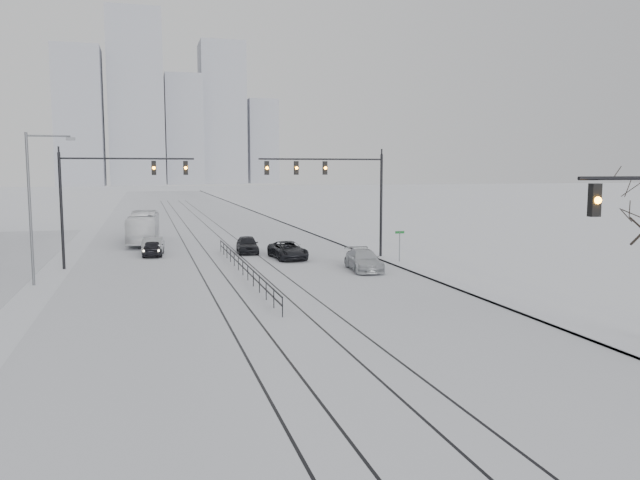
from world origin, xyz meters
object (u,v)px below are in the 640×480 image
(sedan_sb_inner, at_px, (153,248))
(sedan_nb_right, at_px, (364,260))
(sedan_sb_outer, at_px, (153,246))
(box_truck, at_px, (143,228))
(sedan_nb_front, at_px, (288,251))
(sedan_nb_far, at_px, (247,245))

(sedan_sb_inner, xyz_separation_m, sedan_nb_right, (13.67, -11.21, 0.05))
(sedan_sb_inner, relative_size, sedan_nb_right, 0.79)
(sedan_sb_outer, distance_m, sedan_nb_right, 18.26)
(box_truck, bearing_deg, sedan_sb_inner, 97.79)
(box_truck, bearing_deg, sedan_nb_front, 131.74)
(sedan_sb_inner, bearing_deg, sedan_nb_front, 160.15)
(sedan_sb_outer, xyz_separation_m, sedan_nb_right, (13.61, -12.16, -0.01))
(sedan_nb_front, relative_size, sedan_nb_right, 0.99)
(sedan_nb_far, bearing_deg, sedan_sb_outer, 175.03)
(sedan_sb_inner, bearing_deg, box_truck, -80.97)
(box_truck, bearing_deg, sedan_nb_far, 135.04)
(sedan_nb_front, xyz_separation_m, box_truck, (-10.62, 13.38, 0.78))
(sedan_nb_far, distance_m, box_truck, 12.30)
(sedan_sb_inner, xyz_separation_m, sedan_nb_front, (9.92, -4.50, 0.01))
(sedan_sb_inner, height_order, box_truck, box_truck)
(sedan_sb_inner, relative_size, box_truck, 0.37)
(sedan_nb_right, relative_size, sedan_nb_far, 1.16)
(sedan_sb_outer, height_order, box_truck, box_truck)
(sedan_sb_outer, bearing_deg, box_truck, -79.41)
(sedan_sb_inner, relative_size, sedan_sb_outer, 0.89)
(sedan_sb_inner, xyz_separation_m, sedan_nb_far, (7.47, -0.28, 0.06))
(sedan_nb_right, height_order, sedan_nb_far, sedan_nb_far)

